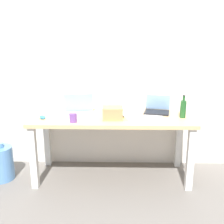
{
  "coord_description": "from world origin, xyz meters",
  "views": [
    {
      "loc": [
        0.06,
        -2.84,
        1.55
      ],
      "look_at": [
        0.0,
        0.0,
        0.78
      ],
      "focal_mm": 42.4,
      "sensor_mm": 36.0,
      "label": 1
    }
  ],
  "objects": [
    {
      "name": "laptop_right",
      "position": [
        0.53,
        0.18,
        0.77
      ],
      "size": [
        0.33,
        0.3,
        0.2
      ],
      "color": "black",
      "rests_on": "desk"
    },
    {
      "name": "paper_sheet_front_left",
      "position": [
        -0.44,
        -0.09,
        0.74
      ],
      "size": [
        0.23,
        0.31,
        0.0
      ],
      "primitive_type": "cube",
      "rotation": [
        0.0,
        0.0,
        0.08
      ],
      "color": "white",
      "rests_on": "desk"
    },
    {
      "name": "computer_mouse",
      "position": [
        -0.75,
        -0.11,
        0.75
      ],
      "size": [
        0.1,
        0.12,
        0.03
      ],
      "primitive_type": "ellipsoid",
      "rotation": [
        0.0,
        0.0,
        0.57
      ],
      "color": "#338CC6",
      "rests_on": "desk"
    },
    {
      "name": "coffee_mug",
      "position": [
        -0.4,
        -0.23,
        0.78
      ],
      "size": [
        0.08,
        0.08,
        0.09
      ],
      "primitive_type": "cylinder",
      "color": "#724799",
      "rests_on": "desk"
    },
    {
      "name": "paper_sheet_front_right",
      "position": [
        0.44,
        -0.07,
        0.74
      ],
      "size": [
        0.27,
        0.33,
        0.0
      ],
      "primitive_type": "cube",
      "rotation": [
        0.0,
        0.0,
        -0.21
      ],
      "color": "white",
      "rests_on": "desk"
    },
    {
      "name": "ground_plane",
      "position": [
        0.0,
        0.0,
        0.0
      ],
      "size": [
        8.0,
        8.0,
        0.0
      ],
      "primitive_type": "plane",
      "color": "slate"
    },
    {
      "name": "paper_sheet_center",
      "position": [
        0.04,
        -0.05,
        0.74
      ],
      "size": [
        0.27,
        0.34,
        0.0
      ],
      "primitive_type": "cube",
      "rotation": [
        0.0,
        0.0,
        0.23
      ],
      "color": "#F4E06B",
      "rests_on": "desk"
    },
    {
      "name": "back_wall",
      "position": [
        0.0,
        0.4,
        1.3
      ],
      "size": [
        5.2,
        0.08,
        2.6
      ],
      "primitive_type": "cube",
      "color": "silver",
      "rests_on": "ground"
    },
    {
      "name": "laptop_left",
      "position": [
        -0.38,
        0.06,
        0.78
      ],
      "size": [
        0.37,
        0.31,
        0.23
      ],
      "color": "silver",
      "rests_on": "desk"
    },
    {
      "name": "paper_sheet_near_back",
      "position": [
        0.08,
        0.07,
        0.74
      ],
      "size": [
        0.32,
        0.36,
        0.0
      ],
      "primitive_type": "cube",
      "rotation": [
        0.0,
        0.0,
        -0.44
      ],
      "color": "white",
      "rests_on": "desk"
    },
    {
      "name": "desk",
      "position": [
        0.0,
        0.0,
        0.63
      ],
      "size": [
        1.78,
        0.67,
        0.73
      ],
      "color": "tan",
      "rests_on": "ground"
    },
    {
      "name": "water_cooler_jug",
      "position": [
        -1.27,
        -0.1,
        0.2
      ],
      "size": [
        0.28,
        0.28,
        0.44
      ],
      "color": "#598CC6",
      "rests_on": "ground"
    },
    {
      "name": "beer_bottle",
      "position": [
        0.78,
        -0.03,
        0.84
      ],
      "size": [
        0.06,
        0.06,
        0.25
      ],
      "color": "#1E5123",
      "rests_on": "desk"
    },
    {
      "name": "cardboard_box",
      "position": [
        0.01,
        -0.1,
        0.8
      ],
      "size": [
        0.22,
        0.2,
        0.13
      ],
      "primitive_type": "cube",
      "rotation": [
        0.0,
        0.0,
        0.04
      ],
      "color": "tan",
      "rests_on": "desk"
    }
  ]
}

